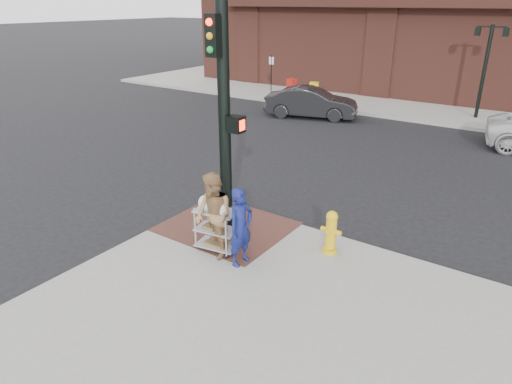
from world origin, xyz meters
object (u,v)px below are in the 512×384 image
Objects in this scene: pedestrian_tan at (213,216)px; utility_cart at (217,226)px; woman_blue at (241,227)px; fire_hydrant at (331,232)px; lamp_post at (486,62)px; sedan_dark at (311,103)px; traffic_signal_pole at (224,116)px.

utility_cart is (-0.11, 0.22, -0.34)m from pedestrian_tan.
fire_hydrant is at bearing -35.47° from woman_blue.
lamp_post is 3.23× the size of utility_cart.
lamp_post is at bearing 2.10° from woman_blue.
traffic_signal_pole is at bearing -178.17° from sedan_dark.
sedan_dark is at bearing -150.06° from lamp_post.
sedan_dark is (-5.14, 12.45, -0.27)m from woman_blue.
utility_cart is (-0.74, 0.15, -0.25)m from woman_blue.
utility_cart reaches higher than sedan_dark.
pedestrian_tan reaches higher than utility_cart.
sedan_dark is (-4.50, 12.52, -0.36)m from pedestrian_tan.
fire_hydrant is at bearing -167.29° from sedan_dark.
woman_blue reaches higher than fire_hydrant.
sedan_dark is 4.40× the size of fire_hydrant.
fire_hydrant is (1.29, 1.41, -0.32)m from woman_blue.
traffic_signal_pole is at bearing -99.24° from lamp_post.
pedestrian_tan reaches higher than sedan_dark.
pedestrian_tan reaches higher than woman_blue.
utility_cart is at bearing -177.82° from sedan_dark.
traffic_signal_pole is at bearing -169.57° from fire_hydrant.
sedan_dark is at bearing 132.52° from pedestrian_tan.
lamp_post reaches higher than utility_cart.
pedestrian_tan is 1.46× the size of utility_cart.
traffic_signal_pole is 3.08× the size of woman_blue.
fire_hydrant is (-0.08, -14.79, -1.98)m from lamp_post.
woman_blue is 0.65m from pedestrian_tan.
traffic_signal_pole reaches higher than lamp_post.
pedestrian_tan reaches higher than fire_hydrant.
lamp_post is 2.46× the size of woman_blue.
sedan_dark is (-6.50, -3.74, -1.92)m from lamp_post.
pedestrian_tan is 2.46m from fire_hydrant.
woman_blue is 0.80m from utility_cart.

